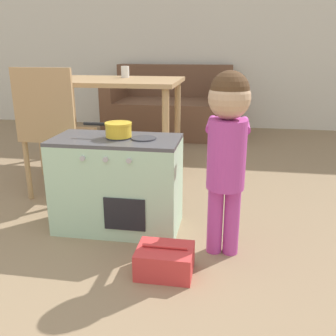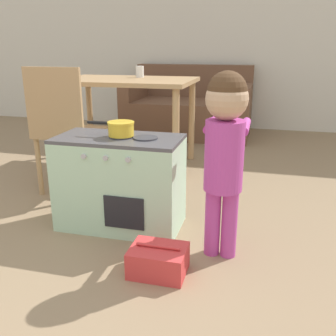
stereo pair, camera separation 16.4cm
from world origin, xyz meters
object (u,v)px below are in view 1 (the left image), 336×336
child_figure (227,138)px  couch (171,109)px  toy_pot (118,129)px  dining_table (112,92)px  play_kitchen (118,184)px  cup_on_table (125,72)px  dining_chair_near (54,129)px  toy_basket (165,261)px

child_figure → couch: size_ratio=0.63×
toy_pot → dining_table: dining_table is taller
play_kitchen → cup_on_table: 1.48m
play_kitchen → dining_chair_near: 0.74m
toy_basket → dining_chair_near: (-0.93, 0.86, 0.42)m
toy_pot → dining_table: 1.23m
child_figure → couch: bearing=104.4°
toy_pot → dining_chair_near: 0.73m
couch → cup_on_table: size_ratio=15.01×
dining_chair_near → cup_on_table: size_ratio=9.23×
toy_pot → couch: couch is taller
play_kitchen → dining_chair_near: bearing=143.8°
toy_basket → cup_on_table: size_ratio=2.69×
toy_basket → dining_table: 1.86m
play_kitchen → dining_table: bearing=108.1°
couch → dining_table: bearing=-100.7°
play_kitchen → toy_pot: bearing=1.9°
toy_pot → couch: size_ratio=0.19×
cup_on_table → toy_pot: bearing=-76.3°
dining_chair_near → play_kitchen: bearing=-36.2°
dining_table → play_kitchen: bearing=-71.9°
toy_pot → play_kitchen: bearing=-178.1°
play_kitchen → child_figure: bearing=-17.1°
dining_table → cup_on_table: 0.24m
dining_chair_near → cup_on_table: 1.01m
toy_basket → couch: 3.11m
dining_chair_near → couch: (0.47, 2.20, -0.20)m
cup_on_table → dining_table: bearing=-112.3°
child_figure → toy_basket: 0.66m
toy_pot → couch: bearing=92.6°
play_kitchen → couch: bearing=92.3°
dining_table → dining_chair_near: (-0.19, -0.74, -0.18)m
cup_on_table → dining_chair_near: bearing=-106.2°
toy_pot → cup_on_table: bearing=103.7°
toy_pot → dining_chair_near: size_ratio=0.30×
play_kitchen → toy_pot: size_ratio=2.60×
child_figure → dining_chair_near: (-1.20, 0.61, -0.13)m
dining_chair_near → toy_basket: bearing=-42.7°
toy_pot → dining_table: bearing=108.8°
child_figure → dining_table: (-1.00, 1.35, 0.05)m
toy_basket → play_kitchen: bearing=129.0°
toy_basket → couch: size_ratio=0.18×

